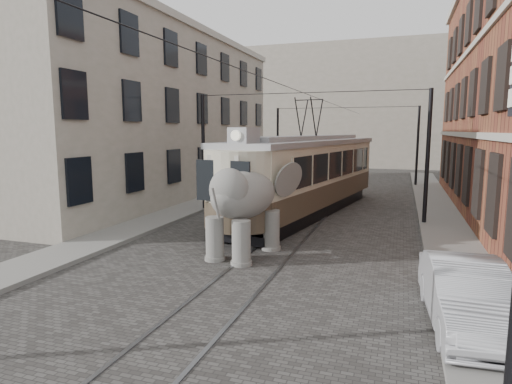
% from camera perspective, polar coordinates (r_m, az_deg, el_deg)
% --- Properties ---
extents(ground, '(120.00, 120.00, 0.00)m').
position_cam_1_polar(ground, '(15.37, 2.45, -7.70)').
color(ground, '#44423F').
extents(tram_rails, '(1.54, 80.00, 0.02)m').
position_cam_1_polar(tram_rails, '(15.36, 2.46, -7.65)').
color(tram_rails, slate).
rests_on(tram_rails, ground).
extents(sidewalk_right, '(2.00, 60.00, 0.15)m').
position_cam_1_polar(sidewalk_right, '(14.90, 25.47, -8.72)').
color(sidewalk_right, slate).
rests_on(sidewalk_right, ground).
extents(sidewalk_left, '(2.00, 60.00, 0.15)m').
position_cam_1_polar(sidewalk_left, '(18.21, -17.67, -5.32)').
color(sidewalk_left, slate).
rests_on(sidewalk_left, ground).
extents(stucco_building, '(7.00, 24.00, 10.00)m').
position_cam_1_polar(stucco_building, '(28.55, -13.46, 9.56)').
color(stucco_building, gray).
rests_on(stucco_building, ground).
extents(distant_block, '(28.00, 10.00, 14.00)m').
position_cam_1_polar(distant_block, '(54.42, 14.64, 10.87)').
color(distant_block, gray).
rests_on(distant_block, ground).
extents(catenary, '(11.00, 30.20, 6.00)m').
position_cam_1_polar(catenary, '(19.71, 6.05, 4.64)').
color(catenary, black).
rests_on(catenary, ground).
extents(tram, '(5.39, 14.78, 5.75)m').
position_cam_1_polar(tram, '(21.76, 6.93, 4.62)').
color(tram, '#BFB59A').
rests_on(tram, ground).
extents(elephant, '(3.80, 5.64, 3.18)m').
position_cam_1_polar(elephant, '(14.46, -1.59, -2.24)').
color(elephant, slate).
rests_on(elephant, ground).
extents(parked_car, '(1.85, 4.44, 1.43)m').
position_cam_1_polar(parked_car, '(10.47, 26.23, -12.16)').
color(parked_car, '#A3A3A8').
rests_on(parked_car, ground).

